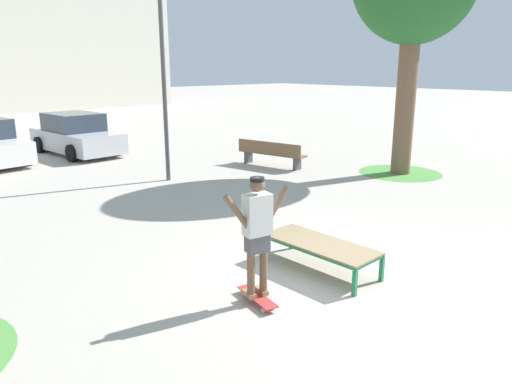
# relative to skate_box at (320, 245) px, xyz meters

# --- Properties ---
(ground_plane) EXTENTS (120.00, 120.00, 0.00)m
(ground_plane) POSITION_rel_skate_box_xyz_m (-0.01, -0.45, -0.41)
(ground_plane) COLOR #B2AA9E
(skate_box) EXTENTS (0.79, 1.91, 0.46)m
(skate_box) POSITION_rel_skate_box_xyz_m (0.00, 0.00, 0.00)
(skate_box) COLOR #237A4C
(skate_box) RESTS_ON ground
(skateboard) EXTENTS (0.36, 0.82, 0.09)m
(skateboard) POSITION_rel_skate_box_xyz_m (-1.48, -0.13, -0.34)
(skateboard) COLOR #B23333
(skateboard) RESTS_ON ground
(skater) EXTENTS (0.99, 0.34, 1.69)m
(skater) POSITION_rel_skate_box_xyz_m (-1.48, -0.12, 0.66)
(skater) COLOR brown
(skater) RESTS_ON skateboard
(grass_patch_near_right) EXTENTS (2.48, 2.48, 0.01)m
(grass_patch_near_right) POSITION_rel_skate_box_xyz_m (7.34, 2.95, -0.41)
(grass_patch_near_right) COLOR #519342
(grass_patch_near_right) RESTS_ON ground
(car_silver) EXTENTS (2.14, 4.31, 1.50)m
(car_silver) POSITION_rel_skate_box_xyz_m (1.43, 12.86, 0.28)
(car_silver) COLOR #B7BABF
(car_silver) RESTS_ON ground
(park_bench) EXTENTS (0.89, 2.44, 0.83)m
(park_bench) POSITION_rel_skate_box_xyz_m (5.10, 6.31, 0.03)
(park_bench) COLOR brown
(park_bench) RESTS_ON ground
(light_post) EXTENTS (0.36, 0.36, 5.83)m
(light_post) POSITION_rel_skate_box_xyz_m (1.62, 6.96, 3.41)
(light_post) COLOR #4C4C51
(light_post) RESTS_ON ground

